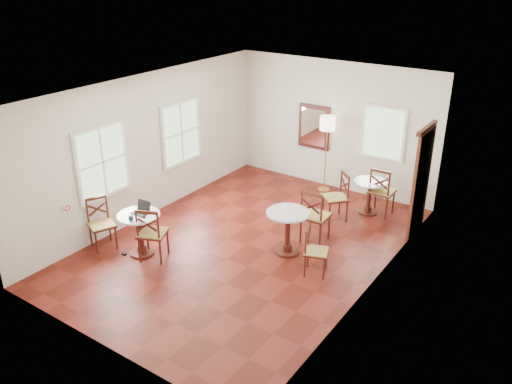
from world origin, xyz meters
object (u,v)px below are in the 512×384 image
chair_near_a (152,233)px  chair_mid_a (315,216)px  chair_near_b (101,224)px  power_adapter (124,254)px  cafe_table_near (140,230)px  chair_mid_b (315,251)px  cafe_table_back (369,193)px  floor_lamp (327,128)px  chair_back_b (337,197)px  navy_mug (131,218)px  cafe_table_mid (288,228)px  water_glass (140,213)px  mouse (143,217)px  laptop (142,210)px  chair_back_a (382,191)px

chair_near_a → chair_mid_a: size_ratio=0.96×
chair_near_b → power_adapter: size_ratio=11.18×
cafe_table_near → chair_mid_b: chair_mid_b is taller
cafe_table_near → cafe_table_back: bearing=55.1°
chair_mid_a → floor_lamp: bearing=-69.7°
chair_back_b → chair_mid_a: bearing=-44.5°
chair_back_b → navy_mug: size_ratio=8.76×
cafe_table_mid → chair_near_a: 2.46m
chair_mid_b → floor_lamp: 3.79m
power_adapter → chair_near_a: bearing=22.2°
chair_near_a → water_glass: size_ratio=10.27×
cafe_table_mid → chair_mid_a: 0.70m
power_adapter → mouse: bearing=23.4°
mouse → navy_mug: bearing=-102.7°
cafe_table_back → floor_lamp: bearing=158.0°
laptop → chair_back_a: bearing=50.7°
cafe_table_near → cafe_table_mid: size_ratio=0.97×
chair_near_b → chair_back_b: 4.73m
chair_near_a → chair_back_a: chair_back_a is taller
chair_near_b → power_adapter: bearing=-65.5°
chair_mid_b → chair_back_a: 2.83m
chair_back_b → mouse: (-2.16, -3.37, 0.33)m
chair_mid_a → power_adapter: 3.66m
cafe_table_back → mouse: size_ratio=8.03×
mouse → chair_mid_a: bearing=61.0°
floor_lamp → cafe_table_near: bearing=-107.5°
chair_back_a → chair_back_b: (-0.69, -0.74, -0.03)m
chair_back_a → chair_back_b: chair_back_a is taller
cafe_table_near → floor_lamp: 4.86m
chair_back_a → navy_mug: chair_back_a is taller
chair_back_a → navy_mug: bearing=55.0°
cafe_table_back → chair_mid_a: chair_mid_a is taller
cafe_table_mid → chair_mid_b: chair_mid_b is taller
navy_mug → power_adapter: 0.90m
cafe_table_mid → navy_mug: 2.82m
chair_mid_b → power_adapter: bearing=94.3°
cafe_table_mid → laptop: (-2.20, -1.48, 0.35)m
chair_back_a → water_glass: (-2.95, -4.09, 0.33)m
chair_back_a → cafe_table_mid: bearing=71.5°
chair_near_a → chair_mid_a: 3.07m
cafe_table_back → chair_mid_b: bearing=-86.3°
chair_near_a → power_adapter: (-0.55, -0.23, -0.50)m
cafe_table_back → water_glass: bearing=-124.2°
chair_near_a → floor_lamp: floor_lamp is taller
cafe_table_mid → chair_mid_b: bearing=-23.6°
laptop → mouse: 0.21m
cafe_table_back → chair_back_a: 0.26m
cafe_table_back → chair_mid_a: bearing=-102.1°
cafe_table_back → chair_near_b: size_ratio=0.76×
cafe_table_near → cafe_table_back: size_ratio=1.10×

